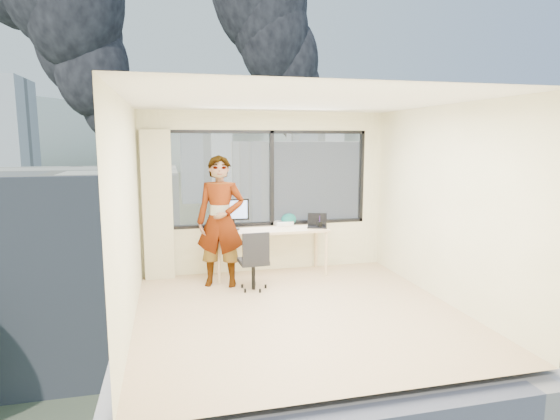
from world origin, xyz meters
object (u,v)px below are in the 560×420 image
object	(u,v)px
chair	(253,260)
game_console	(283,223)
monitor	(233,214)
handbag	(289,219)
desk	(270,252)
laptop	(317,221)
person	(221,221)

from	to	relation	value
chair	game_console	size ratio (longest dim) A/B	3.22
chair	monitor	xyz separation A→B (m)	(-0.18, 0.75, 0.55)
handbag	chair	bearing A→B (deg)	-117.18
desk	laptop	distance (m)	0.90
person	game_console	size ratio (longest dim) A/B	7.00
desk	monitor	bearing A→B (deg)	172.06
laptop	handbag	xyz separation A→B (m)	(-0.39, 0.31, -0.00)
game_console	handbag	world-z (taller)	handbag
game_console	laptop	bearing A→B (deg)	-50.84
desk	person	world-z (taller)	person
desk	game_console	world-z (taller)	game_console
person	laptop	bearing A→B (deg)	26.34
desk	chair	bearing A→B (deg)	-120.83
desk	person	size ratio (longest dim) A/B	0.93
person	game_console	distance (m)	1.27
desk	laptop	xyz separation A→B (m)	(0.76, -0.07, 0.48)
person	game_console	xyz separation A→B (m)	(1.10, 0.61, -0.18)
person	handbag	size ratio (longest dim) A/B	7.61
desk	laptop	bearing A→B (deg)	-4.92
chair	game_console	distance (m)	1.19
desk	handbag	size ratio (longest dim) A/B	7.10
monitor	game_console	size ratio (longest dim) A/B	1.80
game_console	monitor	bearing A→B (deg)	174.70
chair	person	distance (m)	0.74
monitor	laptop	distance (m)	1.35
desk	handbag	world-z (taller)	handbag
monitor	handbag	distance (m)	0.97
monitor	game_console	world-z (taller)	monitor
monitor	game_console	bearing A→B (deg)	15.78
monitor	game_console	distance (m)	0.90
person	laptop	world-z (taller)	person
laptop	monitor	bearing A→B (deg)	-168.17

